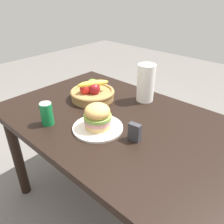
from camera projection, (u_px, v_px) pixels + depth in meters
The scene contains 8 objects.
ground_plane at pixel (117, 206), 1.65m from camera, with size 8.00×8.00×0.00m, color slate.
dining_table at pixel (118, 133), 1.33m from camera, with size 1.40×0.90×0.75m.
plate at pixel (98, 128), 1.19m from camera, with size 0.27×0.27×0.01m, color silver.
sandwich at pixel (97, 116), 1.15m from camera, with size 0.15×0.15×0.13m.
soda_can at pixel (47, 114), 1.20m from camera, with size 0.07×0.07×0.13m.
fruit_basket at pixel (92, 92), 1.48m from camera, with size 0.29×0.29×0.14m.
paper_towel_roll at pixel (146, 83), 1.42m from camera, with size 0.11×0.11×0.24m, color white.
napkin_holder at pixel (135, 132), 1.08m from camera, with size 0.06×0.03×0.09m, color #333338.
Camera 1 is at (0.71, -0.83, 1.41)m, focal length 36.13 mm.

